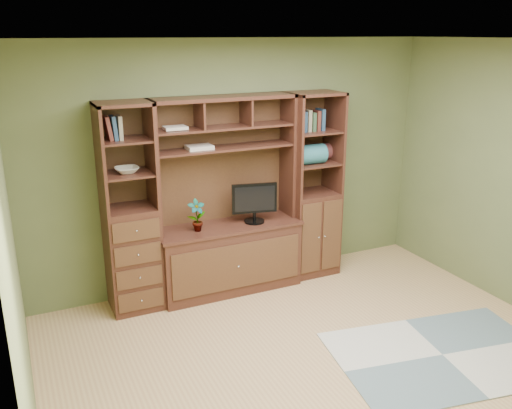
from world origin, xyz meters
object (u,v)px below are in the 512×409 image
center_hutch (228,198)px  right_tower (312,186)px  left_tower (130,210)px  monitor (254,196)px

center_hutch → right_tower: size_ratio=1.00×
center_hutch → left_tower: size_ratio=1.00×
right_tower → monitor: size_ratio=3.51×
center_hutch → right_tower: (1.02, 0.04, 0.00)m
right_tower → monitor: 0.75m
center_hutch → monitor: size_ratio=3.51×
left_tower → monitor: left_tower is taller
center_hutch → left_tower: bearing=177.7°
center_hutch → right_tower: bearing=2.2°
left_tower → monitor: size_ratio=3.51×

